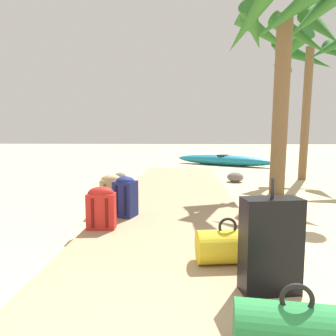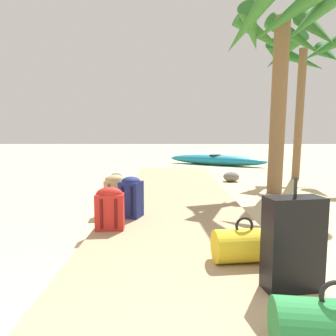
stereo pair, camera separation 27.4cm
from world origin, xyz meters
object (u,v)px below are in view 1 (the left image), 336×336
(duffel_bag_yellow, at_px, (227,246))
(palm_tree_far_right, at_px, (310,62))
(suitcase_black, at_px, (270,245))
(duffel_bag_green, at_px, (295,334))
(kayak, at_px, (223,160))
(backpack_navy, at_px, (125,195))
(backpack_red, at_px, (101,207))
(backpack_tan, at_px, (111,191))
(palm_tree_near_right, at_px, (284,42))

(duffel_bag_yellow, relative_size, palm_tree_far_right, 0.15)
(duffel_bag_yellow, height_order, suitcase_black, suitcase_black)
(duffel_bag_green, relative_size, kayak, 0.17)
(backpack_navy, distance_m, kayak, 8.07)
(palm_tree_far_right, bearing_deg, backpack_red, -131.42)
(duffel_bag_yellow, bearing_deg, backpack_red, 145.81)
(backpack_red, xyz_separation_m, palm_tree_far_right, (4.09, 4.63, 2.63))
(duffel_bag_yellow, xyz_separation_m, duffel_bag_green, (0.17, -1.20, 0.00))
(backpack_tan, xyz_separation_m, backpack_navy, (0.29, -0.41, 0.02))
(duffel_bag_yellow, relative_size, kayak, 0.15)
(backpack_tan, xyz_separation_m, duffel_bag_green, (1.64, -3.10, -0.12))
(backpack_red, distance_m, kayak, 8.66)
(duffel_bag_green, distance_m, suitcase_black, 0.74)
(suitcase_black, distance_m, kayak, 9.76)
(palm_tree_near_right, bearing_deg, backpack_red, -137.34)
(duffel_bag_yellow, xyz_separation_m, backpack_tan, (-1.47, 1.90, 0.12))
(duffel_bag_green, relative_size, suitcase_black, 0.75)
(duffel_bag_yellow, distance_m, suitcase_black, 0.58)
(suitcase_black, bearing_deg, backpack_navy, 125.55)
(backpack_navy, xyz_separation_m, kayak, (2.25, 7.75, -0.17))
(palm_tree_near_right, xyz_separation_m, palm_tree_far_right, (1.26, 2.03, 0.06))
(duffel_bag_yellow, height_order, duffel_bag_green, duffel_bag_green)
(backpack_tan, relative_size, kayak, 0.14)
(duffel_bag_yellow, xyz_separation_m, kayak, (1.07, 9.23, -0.03))
(duffel_bag_green, bearing_deg, palm_tree_far_right, 69.30)
(backpack_red, xyz_separation_m, backpack_navy, (0.18, 0.56, 0.02))
(duffel_bag_green, xyz_separation_m, kayak, (0.89, 10.44, -0.03))
(duffel_bag_yellow, relative_size, backpack_red, 1.11)
(suitcase_black, distance_m, backpack_navy, 2.43)
(duffel_bag_yellow, distance_m, backpack_tan, 2.40)
(backpack_navy, bearing_deg, kayak, 73.83)
(duffel_bag_green, bearing_deg, backpack_navy, 116.65)
(backpack_red, height_order, duffel_bag_green, backpack_red)
(duffel_bag_yellow, relative_size, suitcase_black, 0.68)
(suitcase_black, distance_m, palm_tree_far_right, 7.02)
(duffel_bag_yellow, distance_m, backpack_red, 1.65)
(palm_tree_near_right, bearing_deg, backpack_navy, -142.33)
(backpack_red, bearing_deg, palm_tree_far_right, 48.58)
(backpack_red, distance_m, palm_tree_near_right, 4.63)
(kayak, bearing_deg, palm_tree_far_right, -65.65)
(duffel_bag_yellow, relative_size, backpack_navy, 1.02)
(backpack_tan, relative_size, palm_tree_near_right, 0.14)
(backpack_tan, relative_size, backpack_navy, 0.94)
(duffel_bag_yellow, height_order, kayak, duffel_bag_yellow)
(palm_tree_far_right, bearing_deg, suitcase_black, -112.40)
(backpack_tan, height_order, kayak, backpack_tan)
(backpack_red, distance_m, suitcase_black, 2.13)
(palm_tree_near_right, distance_m, palm_tree_far_right, 2.39)
(backpack_tan, height_order, palm_tree_far_right, palm_tree_far_right)
(duffel_bag_yellow, relative_size, backpack_tan, 1.08)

